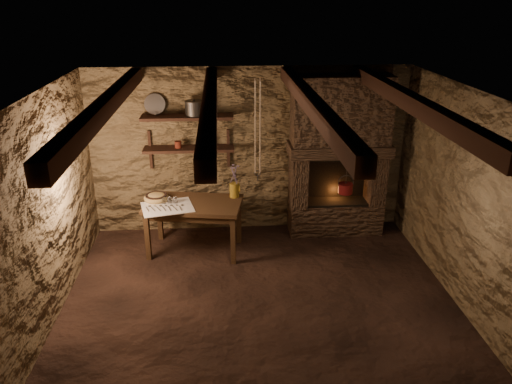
{
  "coord_description": "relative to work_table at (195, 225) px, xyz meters",
  "views": [
    {
      "loc": [
        -0.4,
        -4.86,
        3.33
      ],
      "look_at": [
        0.02,
        0.9,
        1.01
      ],
      "focal_mm": 35.0,
      "sensor_mm": 36.0,
      "label": 1
    }
  ],
  "objects": [
    {
      "name": "work_table",
      "position": [
        0.0,
        0.0,
        0.0
      ],
      "size": [
        1.36,
        0.92,
        0.72
      ],
      "rotation": [
        0.0,
        0.0,
        -0.16
      ],
      "color": "#311F11",
      "rests_on": "floor"
    },
    {
      "name": "rusty_tin",
      "position": [
        -0.2,
        0.55,
        0.98
      ],
      "size": [
        0.12,
        0.12,
        0.09
      ],
      "primitive_type": "cylinder",
      "rotation": [
        0.0,
        0.0,
        -0.31
      ],
      "color": "maroon",
      "rests_on": "shelf_lower"
    },
    {
      "name": "wooden_bowl",
      "position": [
        -0.5,
        0.1,
        0.37
      ],
      "size": [
        0.44,
        0.44,
        0.12
      ],
      "primitive_type": "ellipsoid",
      "rotation": [
        0.0,
        0.0,
        0.4
      ],
      "color": "#A08145",
      "rests_on": "work_table"
    },
    {
      "name": "drinking_glasses",
      "position": [
        -0.31,
        -0.02,
        0.38
      ],
      "size": [
        0.21,
        0.06,
        0.08
      ],
      "primitive_type": null,
      "color": "silver",
      "rests_on": "linen_cloth"
    },
    {
      "name": "right_wall",
      "position": [
        3.04,
        -1.29,
        0.81
      ],
      "size": [
        0.04,
        4.0,
        2.4
      ],
      "primitive_type": "cube",
      "color": "#4F3C25",
      "rests_on": "floor"
    },
    {
      "name": "hearth",
      "position": [
        2.04,
        0.48,
        0.84
      ],
      "size": [
        1.43,
        0.51,
        2.3
      ],
      "color": "#35251A",
      "rests_on": "floor"
    },
    {
      "name": "back_wall",
      "position": [
        0.79,
        0.71,
        0.81
      ],
      "size": [
        4.5,
        0.04,
        2.4
      ],
      "primitive_type": "cube",
      "color": "#4F3C25",
      "rests_on": "floor"
    },
    {
      "name": "iron_stockpot",
      "position": [
        0.04,
        0.55,
        1.47
      ],
      "size": [
        0.3,
        0.3,
        0.18
      ],
      "primitive_type": "cylinder",
      "rotation": [
        0.0,
        0.0,
        0.33
      ],
      "color": "#2F2C29",
      "rests_on": "shelf_upper"
    },
    {
      "name": "stoneware_jug",
      "position": [
        0.56,
        0.16,
        0.53
      ],
      "size": [
        0.15,
        0.14,
        0.46
      ],
      "rotation": [
        0.0,
        0.0,
        -0.11
      ],
      "color": "olive",
      "rests_on": "work_table"
    },
    {
      "name": "small_kettle",
      "position": [
        0.12,
        0.55,
        0.99
      ],
      "size": [
        0.17,
        0.13,
        0.18
      ],
      "primitive_type": null,
      "rotation": [
        0.0,
        0.0,
        0.04
      ],
      "color": "#999894",
      "rests_on": "shelf_lower"
    },
    {
      "name": "beam_mid_right",
      "position": [
        1.29,
        -1.29,
        1.92
      ],
      "size": [
        0.14,
        3.95,
        0.16
      ],
      "primitive_type": "cube",
      "color": "black",
      "rests_on": "ceiling"
    },
    {
      "name": "ceiling",
      "position": [
        0.79,
        -1.29,
        2.01
      ],
      "size": [
        4.5,
        4.0,
        0.04
      ],
      "primitive_type": "cube",
      "color": "black",
      "rests_on": "back_wall"
    },
    {
      "name": "linen_cloth",
      "position": [
        -0.33,
        -0.14,
        0.34
      ],
      "size": [
        0.74,
        0.65,
        0.01
      ],
      "primitive_type": "cube",
      "rotation": [
        0.0,
        0.0,
        0.23
      ],
      "color": "white",
      "rests_on": "work_table"
    },
    {
      "name": "tin_pan",
      "position": [
        -0.49,
        0.65,
        1.52
      ],
      "size": [
        0.29,
        0.13,
        0.28
      ],
      "primitive_type": "cylinder",
      "rotation": [
        1.26,
        0.0,
        0.03
      ],
      "color": "#999894",
      "rests_on": "shelf_upper"
    },
    {
      "name": "front_wall",
      "position": [
        0.79,
        -3.29,
        0.81
      ],
      "size": [
        4.5,
        0.04,
        2.4
      ],
      "primitive_type": "cube",
      "color": "#4F3C25",
      "rests_on": "floor"
    },
    {
      "name": "red_pot",
      "position": [
        2.16,
        0.43,
        0.32
      ],
      "size": [
        0.25,
        0.25,
        0.54
      ],
      "rotation": [
        0.0,
        0.0,
        0.21
      ],
      "color": "maroon",
      "rests_on": "hearth"
    },
    {
      "name": "hanging_ropes",
      "position": [
        0.84,
        -0.24,
        1.41
      ],
      "size": [
        0.08,
        0.08,
        1.2
      ],
      "primitive_type": null,
      "color": "beige",
      "rests_on": "ceiling"
    },
    {
      "name": "pewter_cutlery_row",
      "position": [
        -0.33,
        -0.16,
        0.35
      ],
      "size": [
        0.57,
        0.33,
        0.01
      ],
      "primitive_type": null,
      "rotation": [
        0.0,
        0.0,
        0.23
      ],
      "color": "gray",
      "rests_on": "linen_cloth"
    },
    {
      "name": "beam_mid_left",
      "position": [
        0.29,
        -1.29,
        1.92
      ],
      "size": [
        0.14,
        3.95,
        0.16
      ],
      "primitive_type": "cube",
      "color": "black",
      "rests_on": "ceiling"
    },
    {
      "name": "beam_far_right",
      "position": [
        2.29,
        -1.29,
        1.92
      ],
      "size": [
        0.14,
        3.95,
        0.16
      ],
      "primitive_type": "cube",
      "color": "black",
      "rests_on": "ceiling"
    },
    {
      "name": "left_wall",
      "position": [
        -1.46,
        -1.29,
        0.81
      ],
      "size": [
        0.04,
        4.0,
        2.4
      ],
      "primitive_type": "cube",
      "color": "#4F3C25",
      "rests_on": "floor"
    },
    {
      "name": "shelf_upper",
      "position": [
        -0.06,
        0.55,
        1.36
      ],
      "size": [
        1.25,
        0.3,
        0.04
      ],
      "primitive_type": "cube",
      "color": "black",
      "rests_on": "back_wall"
    },
    {
      "name": "shelf_lower",
      "position": [
        -0.06,
        0.55,
        0.91
      ],
      "size": [
        1.25,
        0.3,
        0.04
      ],
      "primitive_type": "cube",
      "color": "black",
      "rests_on": "back_wall"
    },
    {
      "name": "floor",
      "position": [
        0.79,
        -1.29,
        -0.39
      ],
      "size": [
        4.5,
        4.5,
        0.0
      ],
      "primitive_type": "plane",
      "color": "black",
      "rests_on": "ground"
    },
    {
      "name": "beam_far_left",
      "position": [
        -0.71,
        -1.29,
        1.92
      ],
      "size": [
        0.14,
        3.95,
        0.16
      ],
      "primitive_type": "cube",
      "color": "black",
      "rests_on": "ceiling"
    }
  ]
}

